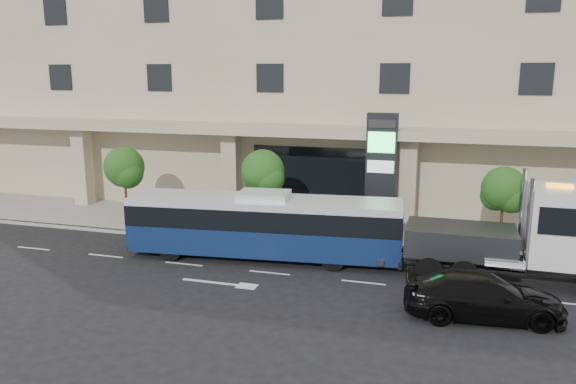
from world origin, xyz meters
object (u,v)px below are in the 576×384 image
at_px(city_bus, 264,225).
at_px(tow_truck, 530,239).
at_px(signage_pylon, 381,173).
at_px(black_sedan, 483,296).

bearing_deg(city_bus, tow_truck, -6.03).
bearing_deg(signage_pylon, city_bus, -131.26).
relative_size(city_bus, black_sedan, 2.31).
relative_size(black_sedan, signage_pylon, 0.87).
xyz_separation_m(black_sedan, signage_pylon, (-4.73, 9.11, 2.51)).
relative_size(city_bus, tow_truck, 1.25).
relative_size(tow_truck, black_sedan, 1.84).
distance_m(city_bus, tow_truck, 11.14).
bearing_deg(city_bus, black_sedan, -28.33).
height_order(tow_truck, signage_pylon, signage_pylon).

